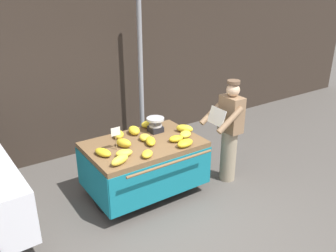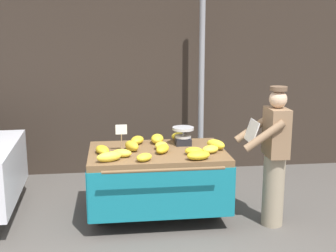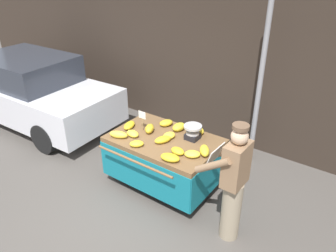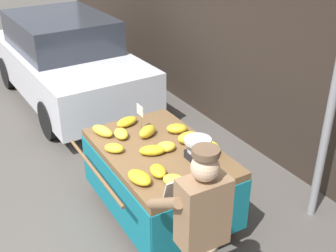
% 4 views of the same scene
% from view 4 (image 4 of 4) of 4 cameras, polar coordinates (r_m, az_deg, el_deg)
% --- Properties ---
extents(ground_plane, '(60.00, 60.00, 0.00)m').
position_cam_4_polar(ground_plane, '(4.83, -12.20, -14.86)').
color(ground_plane, '#514C47').
extents(back_wall, '(16.00, 0.24, 4.10)m').
position_cam_4_polar(back_wall, '(5.41, 18.39, 13.85)').
color(back_wall, '#332821').
rests_on(back_wall, ground).
extents(street_pole, '(0.09, 0.09, 2.85)m').
position_cam_4_polar(street_pole, '(4.64, 21.12, 3.05)').
color(street_pole, gray).
rests_on(street_pole, ground).
extents(banana_cart, '(1.72, 1.33, 0.89)m').
position_cam_4_polar(banana_cart, '(4.67, -1.15, -5.55)').
color(banana_cart, brown).
rests_on(banana_cart, ground).
extents(weighing_scale, '(0.28, 0.28, 0.24)m').
position_cam_4_polar(weighing_scale, '(4.33, 3.97, -3.09)').
color(weighing_scale, black).
rests_on(weighing_scale, banana_cart).
extents(price_sign, '(0.14, 0.01, 0.34)m').
position_cam_4_polar(price_sign, '(4.78, -3.76, 1.77)').
color(price_sign, '#997A51').
rests_on(price_sign, banana_cart).
extents(banana_bunch_0, '(0.24, 0.28, 0.10)m').
position_cam_4_polar(banana_bunch_0, '(4.85, 1.20, -0.33)').
color(banana_bunch_0, gold).
rests_on(banana_bunch_0, banana_cart).
extents(banana_bunch_1, '(0.24, 0.18, 0.09)m').
position_cam_4_polar(banana_bunch_1, '(4.11, -1.35, -6.03)').
color(banana_bunch_1, gold).
rests_on(banana_bunch_1, banana_cart).
extents(banana_bunch_2, '(0.25, 0.25, 0.09)m').
position_cam_4_polar(banana_bunch_2, '(4.52, -7.22, -2.95)').
color(banana_bunch_2, yellow).
rests_on(banana_bunch_2, banana_cart).
extents(banana_bunch_3, '(0.22, 0.32, 0.10)m').
position_cam_4_polar(banana_bunch_3, '(5.03, -5.53, 0.57)').
color(banana_bunch_3, gold).
rests_on(banana_bunch_3, banana_cart).
extents(banana_bunch_4, '(0.19, 0.27, 0.12)m').
position_cam_4_polar(banana_bunch_4, '(4.65, 2.79, -1.56)').
color(banana_bunch_4, yellow).
rests_on(banana_bunch_4, banana_cart).
extents(banana_bunch_5, '(0.24, 0.31, 0.10)m').
position_cam_4_polar(banana_bunch_5, '(4.44, -2.12, -3.27)').
color(banana_bunch_5, gold).
rests_on(banana_bunch_5, banana_cart).
extents(banana_bunch_6, '(0.27, 0.30, 0.12)m').
position_cam_4_polar(banana_bunch_6, '(3.97, 3.65, -7.17)').
color(banana_bunch_6, yellow).
rests_on(banana_bunch_6, banana_cart).
extents(banana_bunch_7, '(0.28, 0.26, 0.09)m').
position_cam_4_polar(banana_bunch_7, '(3.98, 0.86, -7.29)').
color(banana_bunch_7, yellow).
rests_on(banana_bunch_7, banana_cart).
extents(banana_bunch_8, '(0.32, 0.22, 0.11)m').
position_cam_4_polar(banana_bunch_8, '(4.85, -8.79, -0.66)').
color(banana_bunch_8, yellow).
rests_on(banana_bunch_8, banana_cart).
extents(banana_bunch_9, '(0.23, 0.28, 0.13)m').
position_cam_4_polar(banana_bunch_9, '(4.77, -2.77, -0.73)').
color(banana_bunch_9, gold).
rests_on(banana_bunch_9, banana_cart).
extents(banana_bunch_10, '(0.31, 0.22, 0.10)m').
position_cam_4_polar(banana_bunch_10, '(4.02, -3.85, -6.89)').
color(banana_bunch_10, gold).
rests_on(banana_bunch_10, banana_cart).
extents(banana_bunch_11, '(0.26, 0.19, 0.10)m').
position_cam_4_polar(banana_bunch_11, '(4.78, -6.29, -1.01)').
color(banana_bunch_11, yellow).
rests_on(banana_bunch_11, banana_cart).
extents(banana_bunch_12, '(0.19, 0.23, 0.09)m').
position_cam_4_polar(banana_bunch_12, '(4.50, -0.30, -2.78)').
color(banana_bunch_12, yellow).
rests_on(banana_bunch_12, banana_cart).
extents(banana_bunch_13, '(0.25, 0.21, 0.11)m').
position_cam_4_polar(banana_bunch_13, '(4.48, 6.05, -2.96)').
color(banana_bunch_13, yellow).
rests_on(banana_bunch_13, banana_cart).
extents(vendor_person, '(0.59, 0.52, 1.71)m').
position_cam_4_polar(vendor_person, '(3.45, 4.35, -15.04)').
color(vendor_person, gray).
rests_on(vendor_person, ground).
extents(parked_car, '(3.97, 1.87, 1.51)m').
position_cam_4_polar(parked_car, '(7.87, -13.50, 8.62)').
color(parked_car, silver).
rests_on(parked_car, ground).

